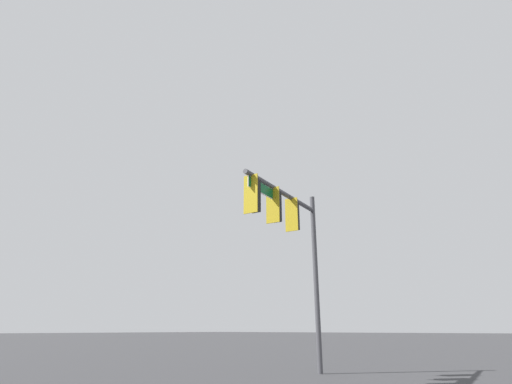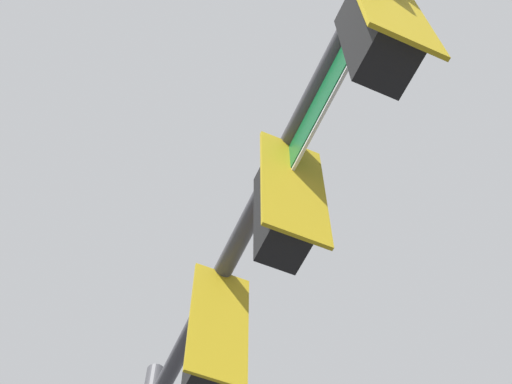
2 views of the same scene
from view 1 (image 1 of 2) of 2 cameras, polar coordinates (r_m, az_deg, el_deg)
name	(u,v)px [view 1 (image 1 of 2)]	position (r m, az deg, el deg)	size (l,w,h in m)	color
signal_pole_near	(289,227)	(14.98, 4.80, -5.06)	(5.35, 1.03, 7.00)	#47474C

